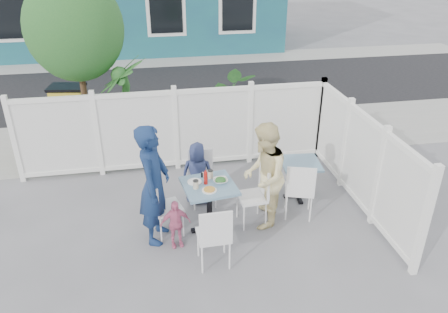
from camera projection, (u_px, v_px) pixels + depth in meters
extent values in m
plane|color=slate|center=(185.00, 243.00, 6.55)|extent=(80.00, 80.00, 0.00)
cube|color=gray|center=(168.00, 139.00, 9.88)|extent=(24.00, 2.60, 0.01)
cube|color=black|center=(160.00, 88.00, 13.12)|extent=(24.00, 5.00, 0.01)
cube|color=gray|center=(156.00, 61.00, 15.83)|extent=(24.00, 1.60, 0.01)
cube|color=black|center=(64.00, 16.00, 14.99)|extent=(1.20, 0.04, 1.40)
cube|color=black|center=(180.00, 13.00, 15.63)|extent=(1.20, 0.04, 1.40)
cube|color=white|center=(176.00, 130.00, 8.29)|extent=(5.80, 0.04, 1.40)
cube|color=white|center=(174.00, 92.00, 7.96)|extent=(5.86, 0.08, 0.08)
cube|color=white|center=(178.00, 165.00, 8.64)|extent=(5.86, 0.08, 0.12)
cube|color=white|center=(361.00, 160.00, 7.18)|extent=(0.04, 3.60, 1.40)
cube|color=white|center=(368.00, 118.00, 6.84)|extent=(0.08, 3.66, 0.08)
cube|color=white|center=(355.00, 199.00, 7.53)|extent=(0.08, 3.66, 0.12)
cylinder|color=#382316|center=(85.00, 100.00, 8.64)|extent=(0.12, 0.12, 2.40)
ellipsoid|color=#1E5222|center=(74.00, 28.00, 8.00)|extent=(1.80, 1.62, 1.98)
cube|color=gold|center=(71.00, 116.00, 9.45)|extent=(0.74, 0.58, 1.24)
imported|color=#1E5222|center=(128.00, 109.00, 8.67)|extent=(1.22, 1.22, 2.06)
imported|color=#1E5222|center=(227.00, 116.00, 9.01)|extent=(1.65, 1.76, 1.58)
cube|color=teal|center=(209.00, 186.00, 6.52)|extent=(0.86, 0.86, 0.04)
cylinder|color=black|center=(209.00, 208.00, 6.70)|extent=(0.09, 0.09, 0.74)
cube|color=black|center=(210.00, 227.00, 6.86)|extent=(0.60, 0.17, 0.04)
cube|color=black|center=(210.00, 227.00, 6.86)|extent=(0.17, 0.60, 0.04)
cube|color=teal|center=(301.00, 163.00, 7.41)|extent=(0.70, 0.70, 0.04)
cylinder|color=black|center=(299.00, 180.00, 7.56)|extent=(0.07, 0.07, 0.63)
cube|color=black|center=(298.00, 196.00, 7.70)|extent=(0.51, 0.12, 0.04)
cube|color=black|center=(298.00, 196.00, 7.70)|extent=(0.12, 0.51, 0.04)
cube|color=white|center=(167.00, 207.00, 6.57)|extent=(0.51, 0.53, 0.04)
cube|color=white|center=(153.00, 196.00, 6.38)|extent=(0.15, 0.43, 0.47)
cylinder|color=white|center=(175.00, 211.00, 6.89)|extent=(0.02, 0.02, 0.47)
cylinder|color=white|center=(183.00, 224.00, 6.60)|extent=(0.02, 0.02, 0.47)
cylinder|color=white|center=(153.00, 217.00, 6.76)|extent=(0.02, 0.02, 0.47)
cylinder|color=white|center=(161.00, 230.00, 6.46)|extent=(0.02, 0.02, 0.47)
cube|color=white|center=(252.00, 197.00, 6.81)|extent=(0.45, 0.47, 0.04)
cube|color=white|center=(264.00, 181.00, 6.74)|extent=(0.06, 0.44, 0.47)
cylinder|color=white|center=(244.00, 218.00, 6.72)|extent=(0.03, 0.03, 0.47)
cylinder|color=white|center=(237.00, 205.00, 7.05)|extent=(0.03, 0.03, 0.47)
cylinder|color=white|center=(266.00, 215.00, 6.80)|extent=(0.03, 0.03, 0.47)
cylinder|color=white|center=(258.00, 202.00, 7.13)|extent=(0.03, 0.03, 0.47)
cube|color=white|center=(203.00, 180.00, 7.31)|extent=(0.44, 0.42, 0.04)
cube|color=white|center=(200.00, 162.00, 7.36)|extent=(0.43, 0.05, 0.45)
cylinder|color=white|center=(216.00, 196.00, 7.30)|extent=(0.02, 0.02, 0.45)
cylinder|color=white|center=(194.00, 199.00, 7.23)|extent=(0.02, 0.02, 0.45)
cylinder|color=white|center=(212.00, 186.00, 7.60)|extent=(0.02, 0.02, 0.45)
cylinder|color=white|center=(191.00, 188.00, 7.53)|extent=(0.02, 0.02, 0.45)
cube|color=white|center=(213.00, 235.00, 5.95)|extent=(0.45, 0.43, 0.04)
cube|color=white|center=(216.00, 228.00, 5.66)|extent=(0.44, 0.04, 0.47)
cylinder|color=white|center=(198.00, 243.00, 6.18)|extent=(0.03, 0.03, 0.47)
cylinder|color=white|center=(224.00, 239.00, 6.25)|extent=(0.03, 0.03, 0.47)
cylinder|color=white|center=(202.00, 259.00, 5.87)|extent=(0.03, 0.03, 0.47)
cylinder|color=white|center=(230.00, 255.00, 5.94)|extent=(0.03, 0.03, 0.47)
cube|color=white|center=(299.00, 190.00, 7.00)|extent=(0.56, 0.54, 0.04)
cube|color=white|center=(301.00, 182.00, 6.70)|extent=(0.44, 0.17, 0.48)
cylinder|color=white|center=(286.00, 195.00, 7.29)|extent=(0.03, 0.03, 0.48)
cylinder|color=white|center=(309.00, 197.00, 7.25)|extent=(0.03, 0.03, 0.48)
cylinder|color=white|center=(286.00, 207.00, 6.97)|extent=(0.03, 0.03, 0.48)
cylinder|color=white|center=(311.00, 209.00, 6.93)|extent=(0.03, 0.03, 0.48)
imported|color=navy|center=(154.00, 185.00, 6.27)|extent=(0.61, 0.77, 1.85)
imported|color=#DEBE4E|center=(264.00, 176.00, 6.64)|extent=(0.88, 0.99, 1.70)
imported|color=navy|center=(198.00, 173.00, 7.33)|extent=(0.60, 0.45, 1.10)
imported|color=#D86993|center=(175.00, 224.00, 6.34)|extent=(0.47, 0.24, 0.77)
cylinder|color=white|center=(209.00, 190.00, 6.36)|extent=(0.22, 0.22, 0.01)
cylinder|color=white|center=(194.00, 182.00, 6.57)|extent=(0.22, 0.22, 0.01)
imported|color=white|center=(220.00, 181.00, 6.56)|extent=(0.22, 0.22, 0.05)
cylinder|color=beige|center=(196.00, 185.00, 6.39)|extent=(0.08, 0.08, 0.12)
cylinder|color=beige|center=(210.00, 175.00, 6.66)|extent=(0.08, 0.08, 0.12)
cylinder|color=#AC130F|center=(206.00, 178.00, 6.49)|extent=(0.06, 0.06, 0.19)
cylinder|color=white|center=(203.00, 175.00, 6.71)|extent=(0.03, 0.03, 0.07)
cylinder|color=black|center=(202.00, 175.00, 6.69)|extent=(0.03, 0.03, 0.08)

